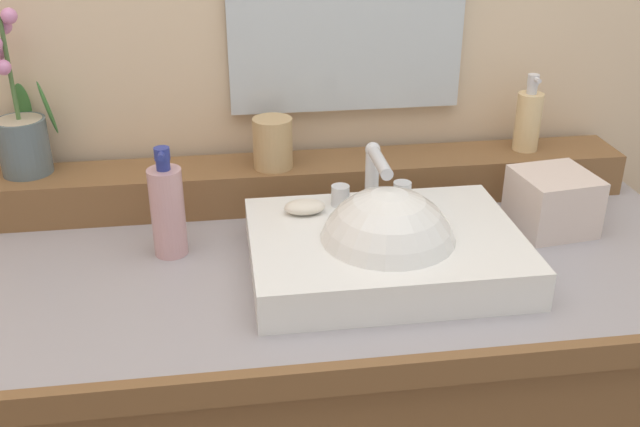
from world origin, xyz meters
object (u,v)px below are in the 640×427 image
tumbler_cup (273,143)px  lotion_bottle (168,210)px  potted_plant (21,131)px  soap_dispenser (528,119)px  soap_bar (305,207)px  sink_basin (386,253)px  tissue_box (553,201)px

tumbler_cup → lotion_bottle: (-0.19, -0.16, -0.05)m
potted_plant → lotion_bottle: (0.26, -0.20, -0.08)m
potted_plant → soap_dispenser: (0.96, -0.02, -0.02)m
soap_dispenser → soap_bar: bearing=-157.4°
soap_bar → potted_plant: bearing=156.7°
soap_bar → tumbler_cup: tumbler_cup is taller
sink_basin → soap_bar: size_ratio=6.26×
potted_plant → tumbler_cup: bearing=-4.8°
sink_basin → soap_bar: (-0.12, 0.10, 0.04)m
potted_plant → tumbler_cup: size_ratio=3.14×
sink_basin → lotion_bottle: bearing=162.5°
lotion_bottle → tissue_box: bearing=-0.2°
potted_plant → lotion_bottle: size_ratio=1.56×
soap_bar → potted_plant: (-0.49, 0.21, 0.09)m
tumbler_cup → sink_basin: bearing=-59.8°
tissue_box → tumbler_cup: bearing=161.5°
tumbler_cup → lotion_bottle: bearing=-139.7°
soap_bar → lotion_bottle: size_ratio=0.36×
sink_basin → tissue_box: (0.33, 0.11, 0.02)m
soap_dispenser → lotion_bottle: soap_dispenser is taller
sink_basin → soap_dispenser: (0.35, 0.29, 0.11)m
soap_dispenser → tissue_box: (-0.02, -0.19, -0.09)m
sink_basin → soap_dispenser: 0.47m
sink_basin → potted_plant: bearing=153.2°
lotion_bottle → tumbler_cup: bearing=40.3°
tumbler_cup → tissue_box: tumbler_cup is taller
soap_bar → sink_basin: bearing=-39.1°
soap_dispenser → lotion_bottle: 0.73m
sink_basin → lotion_bottle: lotion_bottle is taller
potted_plant → tissue_box: bearing=-12.1°
potted_plant → soap_dispenser: potted_plant is taller
soap_dispenser → tumbler_cup: size_ratio=1.60×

